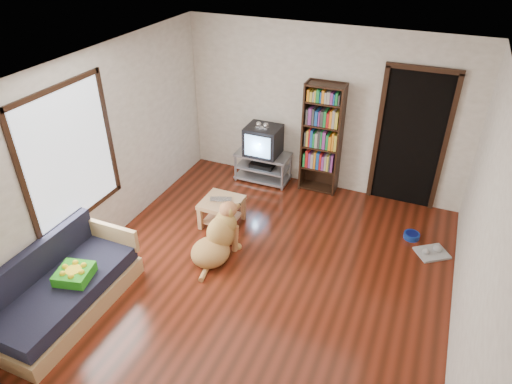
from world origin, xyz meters
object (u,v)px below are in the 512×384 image
at_px(dog_bowl, 412,236).
at_px(crt_tv, 264,140).
at_px(grey_rag, 432,253).
at_px(coffee_table, 222,208).
at_px(sofa, 63,291).
at_px(green_cushion, 74,274).
at_px(laptop, 220,201).
at_px(tv_stand, 263,166).
at_px(bookshelf, 322,133).
at_px(dog, 218,239).

xyz_separation_m(dog_bowl, crt_tv, (-2.55, 0.72, 0.70)).
bearing_deg(grey_rag, coffee_table, -170.73).
relative_size(dog_bowl, sofa, 0.12).
distance_m(sofa, coffee_table, 2.39).
height_order(green_cushion, coffee_table, green_cushion).
relative_size(sofa, coffee_table, 3.27).
height_order(laptop, dog_bowl, laptop).
relative_size(tv_stand, crt_tv, 1.55).
bearing_deg(bookshelf, dog_bowl, -26.25).
relative_size(laptop, crt_tv, 0.53).
xyz_separation_m(green_cushion, sofa, (-0.12, -0.11, -0.22)).
bearing_deg(dog_bowl, sofa, -140.26).
distance_m(laptop, dog_bowl, 2.75).
relative_size(bookshelf, sofa, 1.00).
xyz_separation_m(green_cushion, tv_stand, (0.85, 3.53, -0.21)).
xyz_separation_m(green_cushion, crt_tv, (0.85, 3.55, 0.26)).
relative_size(green_cushion, dog, 0.38).
xyz_separation_m(green_cushion, bookshelf, (1.80, 3.62, 0.52)).
distance_m(laptop, tv_stand, 1.46).
bearing_deg(grey_rag, crt_tv, 161.24).
relative_size(bookshelf, dog, 1.88).
height_order(tv_stand, coffee_table, tv_stand).
height_order(laptop, bookshelf, bookshelf).
bearing_deg(tv_stand, grey_rag, -18.36).
bearing_deg(coffee_table, crt_tv, 87.44).
height_order(crt_tv, sofa, crt_tv).
height_order(crt_tv, bookshelf, bookshelf).
bearing_deg(grey_rag, sofa, -144.98).
xyz_separation_m(laptop, crt_tv, (0.06, 1.48, 0.33)).
bearing_deg(dog_bowl, tv_stand, 164.73).
height_order(sofa, coffee_table, sofa).
xyz_separation_m(bookshelf, dog, (-0.73, -2.21, -0.71)).
bearing_deg(green_cushion, dog, 38.78).
bearing_deg(laptop, coffee_table, 69.74).
relative_size(crt_tv, sofa, 0.32).
distance_m(green_cushion, bookshelf, 4.08).
bearing_deg(green_cushion, crt_tv, 62.57).
bearing_deg(dog_bowl, grey_rag, -39.81).
relative_size(sofa, dog, 1.88).
xyz_separation_m(grey_rag, coffee_table, (-2.92, -0.48, 0.27)).
xyz_separation_m(sofa, coffee_table, (0.91, 2.21, 0.02)).
height_order(crt_tv, dog, crt_tv).
height_order(dog_bowl, grey_rag, dog_bowl).
xyz_separation_m(tv_stand, dog, (0.22, -2.12, 0.02)).
bearing_deg(bookshelf, crt_tv, -175.68).
bearing_deg(bookshelf, green_cushion, -116.44).
xyz_separation_m(tv_stand, crt_tv, (0.00, 0.02, 0.47)).
xyz_separation_m(dog_bowl, tv_stand, (-2.55, 0.70, 0.23)).
distance_m(green_cushion, grey_rag, 4.54).
distance_m(grey_rag, crt_tv, 3.10).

